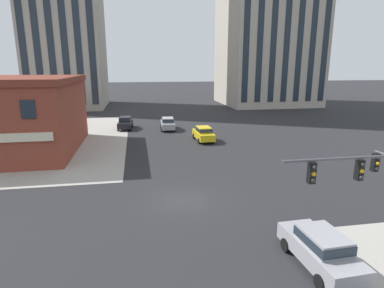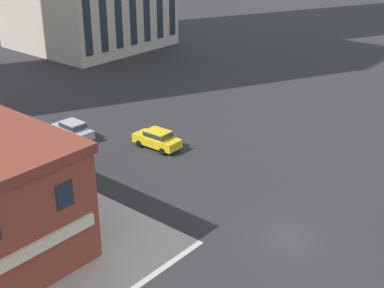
{
  "view_description": "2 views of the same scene",
  "coord_description": "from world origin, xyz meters",
  "px_view_note": "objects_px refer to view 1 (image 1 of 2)",
  "views": [
    {
      "loc": [
        -2.77,
        -19.11,
        8.54
      ],
      "look_at": [
        1.61,
        5.73,
        2.33
      ],
      "focal_mm": 29.69,
      "sensor_mm": 36.0,
      "label": 1
    },
    {
      "loc": [
        -26.48,
        -13.78,
        19.58
      ],
      "look_at": [
        -0.49,
        7.89,
        4.6
      ],
      "focal_mm": 50.13,
      "sensor_mm": 36.0,
      "label": 2
    }
  ],
  "objects_px": {
    "traffic_signal_main": "(375,185)",
    "car_cross_eastbound": "(168,123)",
    "car_cross_westbound": "(204,133)",
    "car_main_northbound_far": "(321,248)",
    "car_main_northbound_near": "(125,122)"
  },
  "relations": [
    {
      "from": "car_main_northbound_near",
      "to": "car_main_northbound_far",
      "type": "xyz_separation_m",
      "value": [
        9.18,
        -33.56,
        0.0
      ]
    },
    {
      "from": "traffic_signal_main",
      "to": "car_cross_westbound",
      "type": "distance_m",
      "value": 24.15
    },
    {
      "from": "car_main_northbound_near",
      "to": "car_main_northbound_far",
      "type": "distance_m",
      "value": 34.79
    },
    {
      "from": "car_main_northbound_far",
      "to": "car_cross_westbound",
      "type": "bearing_deg",
      "value": 89.93
    },
    {
      "from": "car_main_northbound_near",
      "to": "car_main_northbound_far",
      "type": "relative_size",
      "value": 1.01
    },
    {
      "from": "traffic_signal_main",
      "to": "car_main_northbound_near",
      "type": "bearing_deg",
      "value": 109.75
    },
    {
      "from": "traffic_signal_main",
      "to": "car_main_northbound_near",
      "type": "distance_m",
      "value": 35.18
    },
    {
      "from": "car_cross_westbound",
      "to": "car_cross_eastbound",
      "type": "bearing_deg",
      "value": 114.97
    },
    {
      "from": "traffic_signal_main",
      "to": "car_main_northbound_near",
      "type": "xyz_separation_m",
      "value": [
        -11.86,
        33.02,
        -2.51
      ]
    },
    {
      "from": "car_main_northbound_far",
      "to": "car_cross_eastbound",
      "type": "height_order",
      "value": "same"
    },
    {
      "from": "traffic_signal_main",
      "to": "car_cross_eastbound",
      "type": "bearing_deg",
      "value": 101.03
    },
    {
      "from": "car_cross_eastbound",
      "to": "car_main_northbound_near",
      "type": "bearing_deg",
      "value": 163.26
    },
    {
      "from": "traffic_signal_main",
      "to": "car_cross_eastbound",
      "type": "distance_m",
      "value": 31.98
    },
    {
      "from": "car_main_northbound_far",
      "to": "car_cross_westbound",
      "type": "xyz_separation_m",
      "value": [
        0.03,
        24.41,
        0.0
      ]
    },
    {
      "from": "car_cross_eastbound",
      "to": "car_cross_westbound",
      "type": "relative_size",
      "value": 1.0
    }
  ]
}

